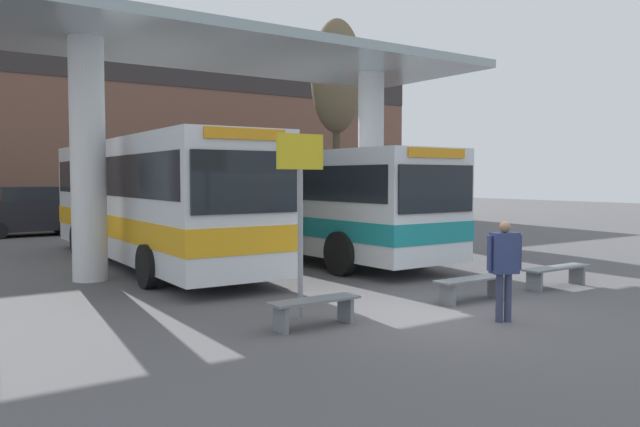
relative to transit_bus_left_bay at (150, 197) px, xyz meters
name	(u,v)px	position (x,y,z in m)	size (l,w,h in m)	color
ground_plane	(454,316)	(2.14, -9.36, -1.89)	(100.00, 100.00, 0.00)	#565456
townhouse_backdrop	(89,114)	(2.14, 14.54, 3.59)	(40.00, 0.58, 9.41)	brown
station_canopy	(249,85)	(2.14, -1.85, 3.02)	(13.47, 5.43, 5.88)	silver
transit_bus_left_bay	(150,197)	(0.00, 0.00, 0.00)	(2.97, 12.08, 3.41)	silver
transit_bus_center_bay	(312,200)	(4.43, -1.45, -0.13)	(2.97, 10.29, 3.13)	silver
waiting_bench_near_pillar	(314,306)	(-0.32, -8.64, -1.55)	(1.58, 0.44, 0.46)	slate
waiting_bench_mid_platform	(472,284)	(3.40, -8.64, -1.55)	(1.72, 0.44, 0.46)	slate
waiting_bench_far_platform	(556,272)	(6.10, -8.64, -1.54)	(1.92, 0.44, 0.46)	slate
info_sign_platform	(300,188)	(-0.19, -8.02, 0.35)	(0.90, 0.09, 3.15)	gray
pedestrian_waiting	(504,261)	(2.50, -10.13, -0.86)	(0.61, 0.40, 1.69)	#333856
poplar_tree_behind_right	(337,78)	(11.61, 7.17, 5.23)	(2.44, 2.44, 9.90)	#473A2B
parked_car_street	(30,212)	(-1.18, 11.27, -0.90)	(4.12, 2.04, 2.04)	black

